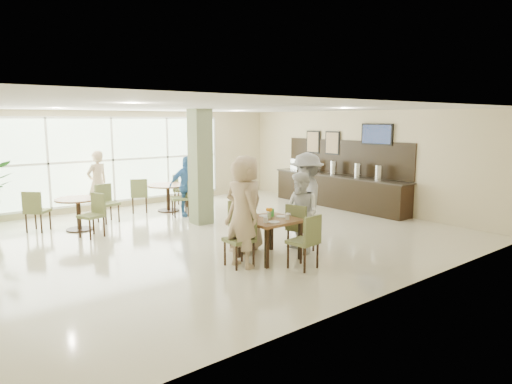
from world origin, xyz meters
TOP-DOWN VIEW (x-y plane):
  - ground at (0.00, 0.00)m, footprint 10.00×10.00m
  - room_shell at (0.00, 0.00)m, footprint 10.00×10.00m
  - window_bank at (-0.50, 4.46)m, footprint 7.00×0.04m
  - column at (0.40, 1.20)m, footprint 0.45×0.45m
  - main_table at (-0.19, -2.07)m, footprint 0.96×0.96m
  - round_table_left at (-2.19, 2.39)m, footprint 1.03×1.03m
  - round_table_right at (0.51, 3.10)m, footprint 1.14×1.14m
  - chairs_main_table at (-0.16, -2.08)m, footprint 1.97×2.16m
  - chairs_table_left at (-2.17, 2.38)m, footprint 2.18×1.92m
  - chairs_table_right at (0.48, 3.08)m, footprint 2.02×1.81m
  - tabletop_clutter at (-0.18, -2.08)m, footprint 0.73×0.71m
  - buffet_counter at (4.70, 0.51)m, footprint 0.64×4.70m
  - wall_tv at (4.94, -0.60)m, footprint 0.06×1.00m
  - framed_art_a at (4.95, 1.00)m, footprint 0.05×0.55m
  - framed_art_b at (4.95, 1.80)m, footprint 0.05×0.55m
  - teen_left at (-0.87, -2.13)m, footprint 0.56×0.75m
  - teen_far at (-0.22, -1.40)m, footprint 1.01×0.70m
  - teen_right at (0.51, -2.18)m, footprint 0.67×0.82m
  - teen_standing at (1.20, -1.64)m, footprint 1.30×1.38m
  - adult_a at (0.58, 2.20)m, footprint 1.04×0.75m
  - adult_b at (1.40, 3.11)m, footprint 1.06×1.66m
  - adult_standing at (-1.19, 3.85)m, footprint 0.73×0.59m

SIDE VIEW (x-z plane):
  - ground at x=0.00m, z-range 0.00..0.00m
  - chairs_main_table at x=-0.16m, z-range 0.00..0.95m
  - chairs_table_left at x=-2.17m, z-range 0.00..0.95m
  - chairs_table_right at x=0.48m, z-range 0.00..0.95m
  - buffet_counter at x=4.70m, z-range -0.42..1.53m
  - round_table_left at x=-2.19m, z-range 0.18..0.93m
  - round_table_right at x=0.51m, z-range 0.21..0.96m
  - main_table at x=-0.19m, z-range 0.28..1.03m
  - teen_right at x=0.51m, z-range 0.00..1.56m
  - adult_a at x=0.58m, z-range 0.00..1.60m
  - tabletop_clutter at x=-0.18m, z-range 0.71..0.91m
  - adult_b at x=1.40m, z-range 0.00..1.66m
  - adult_standing at x=-1.19m, z-range 0.00..1.73m
  - teen_left at x=-0.87m, z-range 0.00..1.87m
  - teen_far at x=-0.22m, z-range 0.00..1.88m
  - teen_standing at x=1.20m, z-range 0.00..1.88m
  - window_bank at x=-0.50m, z-range -2.10..4.90m
  - column at x=0.40m, z-range 0.00..2.80m
  - room_shell at x=0.00m, z-range -3.30..6.70m
  - framed_art_a at x=4.95m, z-range 1.50..2.20m
  - framed_art_b at x=4.95m, z-range 1.50..2.20m
  - wall_tv at x=4.94m, z-range 1.86..2.44m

